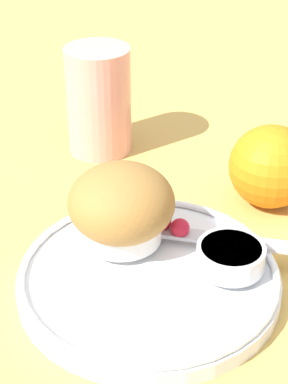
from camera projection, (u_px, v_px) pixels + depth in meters
name	position (u px, v px, depth m)	size (l,w,h in m)	color
ground_plane	(142.00, 268.00, 0.55)	(3.00, 3.00, 0.00)	tan
plate	(149.00, 277.00, 0.52)	(0.21, 0.21, 0.02)	white
muffin	(121.00, 207.00, 0.53)	(0.09, 0.09, 0.07)	silver
cream_ramekin	(231.00, 256.00, 0.51)	(0.06, 0.06, 0.02)	silver
berry_pair	(172.00, 225.00, 0.55)	(0.03, 0.02, 0.02)	#B7192D
butter_knife	(203.00, 237.00, 0.55)	(0.16, 0.07, 0.00)	#B7B7BC
orange_fruit	(271.00, 167.00, 0.61)	(0.08, 0.08, 0.08)	orange
juice_glass	(99.00, 100.00, 0.70)	(0.07, 0.07, 0.12)	#E5998C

